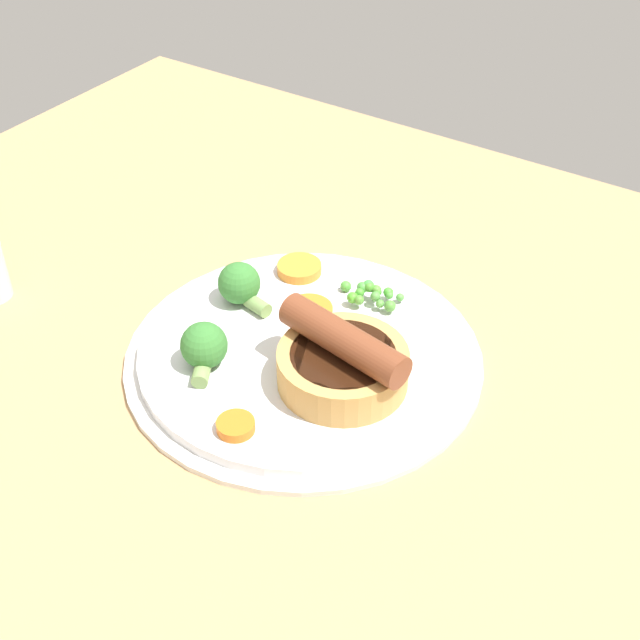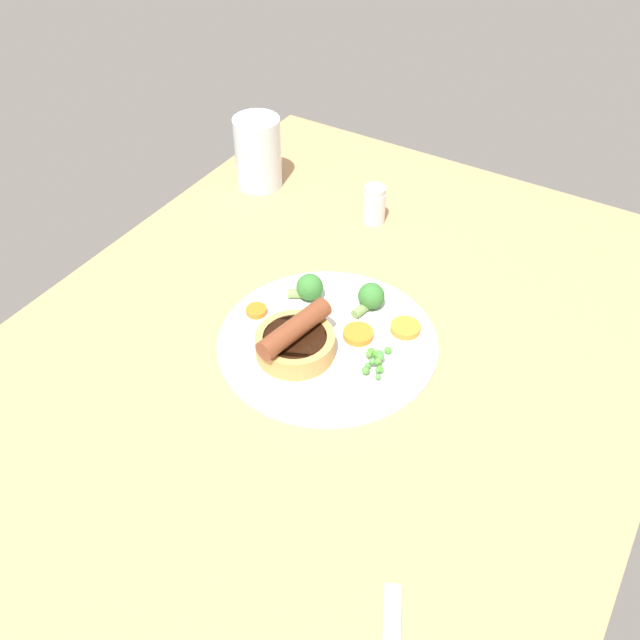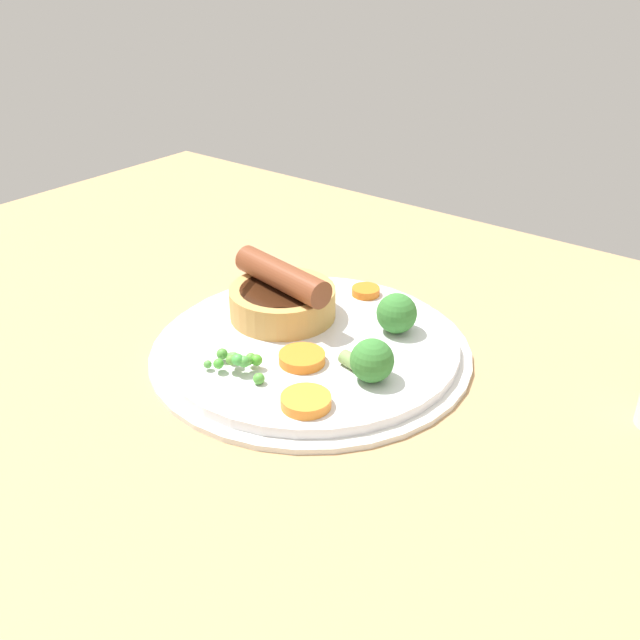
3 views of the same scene
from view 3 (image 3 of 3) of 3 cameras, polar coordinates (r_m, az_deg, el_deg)
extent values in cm
cube|color=tan|center=(66.24, -3.59, -3.05)|extent=(110.00, 80.00, 3.00)
cylinder|color=silver|center=(63.90, -0.74, -2.45)|extent=(28.57, 28.57, 0.50)
cylinder|color=silver|center=(63.67, -0.74, -2.10)|extent=(26.28, 26.28, 1.40)
cylinder|color=tan|center=(66.57, -3.01, 1.42)|extent=(9.91, 9.91, 2.87)
cylinder|color=#33190C|center=(65.99, -3.04, 2.42)|extent=(7.92, 7.92, 0.30)
cylinder|color=brown|center=(65.37, -3.07, 3.54)|extent=(11.16, 4.46, 2.57)
sphere|color=#4D9337|center=(60.08, -7.58, -2.82)|extent=(0.97, 0.97, 0.97)
sphere|color=#539335|center=(59.24, -5.55, -3.02)|extent=(0.85, 0.85, 0.85)
sphere|color=#539E42|center=(59.13, -8.67, -3.67)|extent=(0.70, 0.70, 0.70)
sphere|color=green|center=(58.12, -6.67, -3.24)|extent=(0.76, 0.76, 0.76)
sphere|color=green|center=(58.81, -8.13, -3.48)|extent=(0.87, 0.87, 0.87)
sphere|color=green|center=(58.89, -5.09, -3.21)|extent=(0.97, 0.97, 0.97)
sphere|color=#549237|center=(58.52, -7.15, -3.20)|extent=(0.85, 0.85, 0.85)
sphere|color=green|center=(58.06, -6.09, -3.32)|extent=(0.99, 0.99, 0.99)
sphere|color=#489331|center=(58.71, -7.21, -3.21)|extent=(0.73, 0.73, 0.73)
sphere|color=#4FA33E|center=(59.07, -8.14, -3.45)|extent=(0.72, 0.72, 0.72)
sphere|color=#519741|center=(59.17, -6.91, -2.96)|extent=(0.85, 0.85, 0.85)
sphere|color=green|center=(58.03, -6.58, -3.19)|extent=(0.99, 0.99, 0.99)
sphere|color=#53983F|center=(59.90, -7.14, -2.90)|extent=(0.71, 0.71, 0.71)
sphere|color=#4A9140|center=(58.17, -6.69, -3.16)|extent=(0.84, 0.84, 0.84)
sphere|color=#4F9443|center=(58.15, -6.70, -3.23)|extent=(0.74, 0.74, 0.74)
sphere|color=#4F973C|center=(58.23, -6.79, -3.22)|extent=(0.75, 0.75, 0.75)
sphere|color=green|center=(58.49, -5.77, -3.28)|extent=(0.79, 0.79, 0.79)
sphere|color=#46962F|center=(58.19, -6.59, -3.11)|extent=(0.92, 0.92, 0.92)
sphere|color=#4C9E38|center=(57.26, -4.91, -4.70)|extent=(0.96, 0.96, 0.96)
sphere|color=#387A33|center=(57.02, 4.18, -3.25)|extent=(3.58, 3.58, 3.58)
cylinder|color=#7A9E56|center=(58.97, 2.64, -3.35)|extent=(2.48, 1.68, 1.25)
sphere|color=#387A33|center=(64.07, 6.15, 0.54)|extent=(3.66, 3.66, 3.66)
cylinder|color=#7A9E56|center=(66.42, 6.16, 0.45)|extent=(2.04, 2.25, 1.28)
cylinder|color=orange|center=(59.80, -1.45, -3.06)|extent=(4.65, 4.65, 0.86)
cylinder|color=orange|center=(71.06, 3.68, 2.32)|extent=(3.57, 3.57, 0.78)
cylinder|color=orange|center=(54.59, -1.13, -6.51)|extent=(5.15, 5.15, 0.85)
camera|label=1|loc=(1.09, 1.29, 35.90)|focal=50.00mm
camera|label=2|loc=(0.97, -58.62, 36.56)|focal=40.00mm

